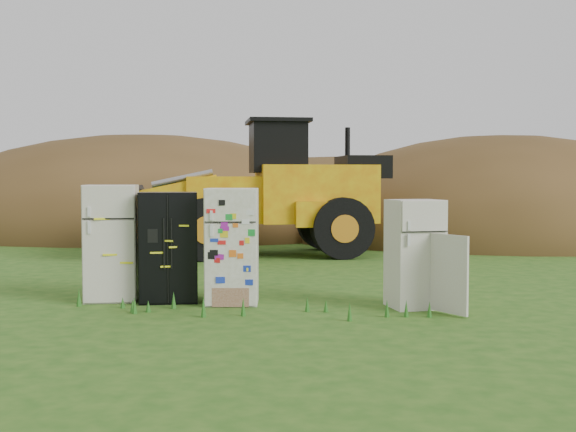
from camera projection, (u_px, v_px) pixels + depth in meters
name	position (u px, v px, depth m)	size (l,w,h in m)	color
ground	(262.00, 304.00, 11.10)	(120.00, 120.00, 0.00)	#234F15
fridge_leftmost	(112.00, 243.00, 11.42)	(0.81, 0.77, 1.83)	silver
fridge_black_side	(168.00, 247.00, 11.30)	(0.89, 0.71, 1.71)	black
fridge_sticker	(232.00, 246.00, 11.12)	(0.79, 0.73, 1.78)	white
fridge_open_door	(415.00, 254.00, 10.77)	(0.73, 0.68, 1.61)	silver
wheel_loader	(244.00, 188.00, 18.02)	(7.03, 2.85, 3.40)	gold
dirt_mound_right	(499.00, 240.00, 22.70)	(13.53, 9.92, 6.57)	#412E15
dirt_mound_left	(141.00, 231.00, 26.39)	(17.22, 12.92, 7.03)	#412E15
dirt_mound_back	(334.00, 225.00, 29.70)	(18.05, 12.03, 5.65)	#412E15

